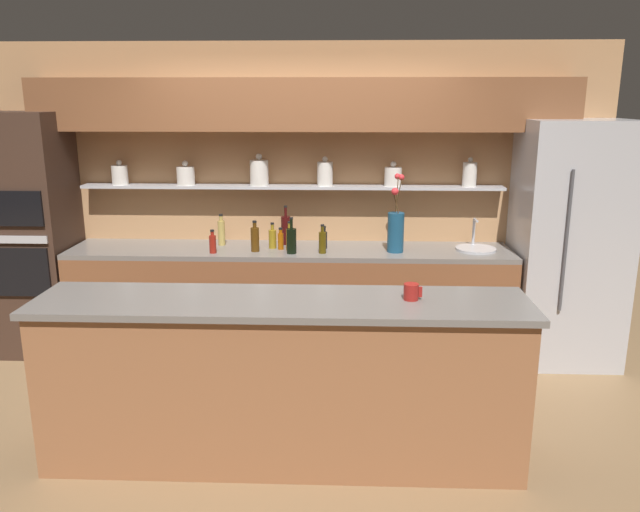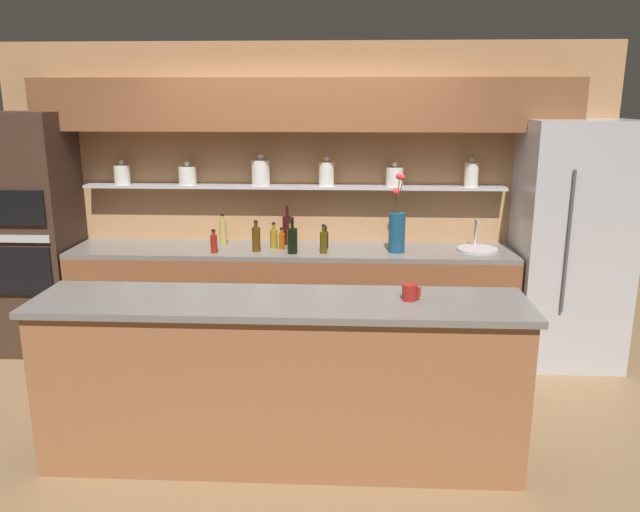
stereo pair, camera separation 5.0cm
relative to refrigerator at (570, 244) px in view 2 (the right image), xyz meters
name	(u,v)px [view 2 (the right image)]	position (x,y,z in m)	size (l,w,h in m)	color
ground_plane	(289,422)	(-2.19, -1.20, -0.99)	(12.00, 12.00, 0.00)	olive
back_wall_unit	(304,169)	(-2.19, 0.33, 0.56)	(5.20, 0.44, 2.60)	tan
back_counter_unit	(292,300)	(-2.28, 0.04, -0.53)	(3.69, 0.62, 0.92)	brown
island_counter	(281,381)	(-2.19, -1.62, -0.48)	(2.86, 0.61, 1.02)	#99603D
refrigerator	(570,244)	(0.00, 0.00, 0.00)	(0.83, 0.73, 1.98)	#B7B7BC
oven_tower	(35,234)	(-4.46, 0.04, 0.03)	(0.64, 0.64, 2.04)	#3D281E
flower_vase	(397,229)	(-1.41, -0.04, 0.12)	(0.13, 0.18, 0.63)	navy
sink_fixture	(477,248)	(-0.74, 0.05, -0.05)	(0.33, 0.33, 0.25)	#B7B7BC
bottle_sauce_0	(325,239)	(-1.99, 0.06, 0.01)	(0.05, 0.05, 0.19)	black
bottle_wine_1	(293,240)	(-2.25, -0.13, 0.04)	(0.08, 0.08, 0.30)	black
bottle_wine_2	(287,230)	(-2.33, 0.20, 0.06)	(0.08, 0.08, 0.34)	#380C0C
bottle_oil_3	(323,242)	(-2.00, -0.11, 0.02)	(0.06, 0.06, 0.24)	#47380A
bottle_oil_4	(291,239)	(-2.28, -0.03, 0.03)	(0.06, 0.06, 0.24)	olive
bottle_sauce_5	(214,243)	(-2.89, -0.14, 0.01)	(0.06, 0.06, 0.19)	maroon
bottle_spirit_6	(223,232)	(-2.87, 0.14, 0.04)	(0.06, 0.06, 0.27)	tan
bottle_sauce_7	(282,240)	(-2.35, 0.01, 0.01)	(0.05, 0.05, 0.18)	#9E4C0A
bottle_oil_8	(274,238)	(-2.43, 0.05, 0.01)	(0.06, 0.06, 0.22)	olive
bottle_spirit_9	(256,239)	(-2.56, -0.07, 0.03)	(0.07, 0.07, 0.26)	#4C2D0C
coffee_mug	(410,292)	(-1.44, -1.60, 0.08)	(0.11, 0.09, 0.09)	maroon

